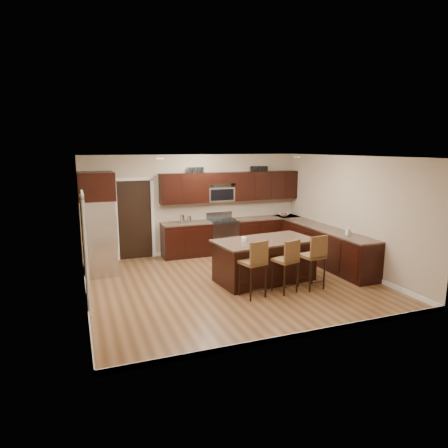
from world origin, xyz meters
name	(u,v)px	position (x,y,z in m)	size (l,w,h in m)	color
floor	(232,283)	(0.00, 0.00, 0.00)	(6.00, 6.00, 0.00)	brown
ceiling	(233,157)	(0.00, 0.00, 2.70)	(6.00, 6.00, 0.00)	silver
wall_back	(195,204)	(0.00, 2.75, 1.35)	(6.00, 6.00, 0.00)	tan
wall_left	(82,232)	(-3.00, 0.00, 1.35)	(5.50, 5.50, 0.00)	tan
wall_right	(350,213)	(3.00, 0.00, 1.35)	(5.50, 5.50, 0.00)	tan
base_cabinets	(279,241)	(1.90, 1.45, 0.46)	(4.02, 3.96, 0.92)	black
upper_cabinets	(233,186)	(1.04, 2.58, 1.84)	(4.00, 0.33, 0.80)	black
range	(222,236)	(0.68, 2.45, 0.47)	(0.76, 0.64, 1.11)	silver
microwave	(220,194)	(0.68, 2.60, 1.62)	(0.76, 0.31, 0.40)	silver
doorway	(135,220)	(-1.65, 2.73, 1.03)	(0.85, 0.03, 2.06)	black
pantry_door	(85,253)	(-2.98, -0.30, 1.02)	(0.03, 0.80, 2.04)	white
letter_decor	(228,169)	(0.90, 2.58, 2.29)	(2.20, 0.03, 0.15)	black
island	(264,262)	(0.72, -0.10, 0.43)	(2.27, 1.36, 0.92)	black
stool_left	(255,262)	(0.09, -0.94, 0.71)	(0.52, 0.52, 1.14)	brown
stool_mid	(287,260)	(0.80, -0.94, 0.69)	(0.50, 0.50, 1.10)	brown
stool_right	(314,256)	(1.42, -0.94, 0.72)	(0.48, 0.48, 1.15)	brown
refrigerator	(98,222)	(-2.62, 1.70, 1.21)	(0.79, 0.92, 2.35)	silver
floor_mat	(246,261)	(0.93, 1.40, 0.01)	(0.82, 0.54, 0.01)	olive
fruit_bowl	(284,215)	(2.59, 2.45, 0.96)	(0.32, 0.32, 0.08)	silver
soap_bottle	(348,231)	(2.70, -0.34, 1.02)	(0.09, 0.09, 0.20)	#B2B2B2
canister_tall	(182,219)	(-0.46, 2.45, 1.03)	(0.12, 0.12, 0.22)	silver
canister_short	(189,219)	(-0.26, 2.45, 1.00)	(0.11, 0.11, 0.17)	silver
island_jar	(244,239)	(0.22, -0.10, 0.97)	(0.10, 0.10, 0.10)	white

